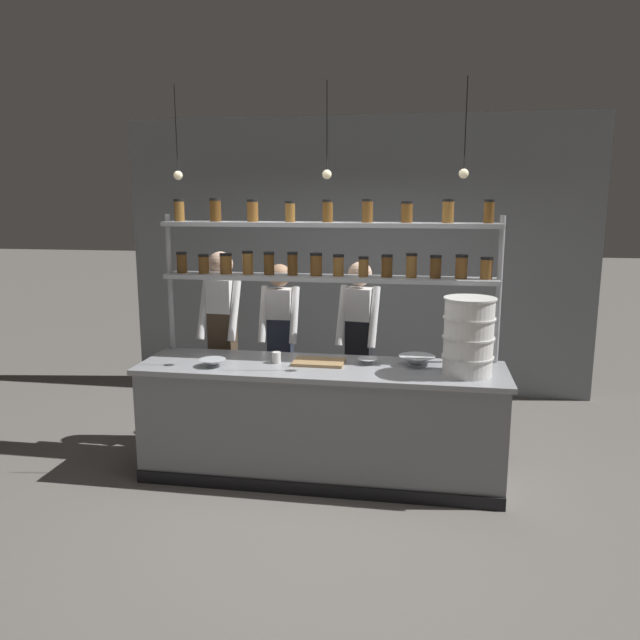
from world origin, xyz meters
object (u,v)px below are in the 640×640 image
Objects in this scene: chef_left at (222,333)px; cutting_board at (319,362)px; chef_center at (280,338)px; prep_bowl_center_back at (417,361)px; serving_cup_front at (276,357)px; container_stack at (469,336)px; prep_bowl_near_left at (213,363)px; spice_shelf_unit at (328,257)px; chef_right at (359,341)px; prep_bowl_center_front at (368,361)px.

cutting_board is (0.97, -0.51, -0.09)m from chef_left.
chef_center is 4.05× the size of cutting_board.
chef_center is 1.46m from prep_bowl_center_back.
serving_cup_front is (-0.34, -0.04, 0.03)m from cutting_board.
chef_center is 1.89m from container_stack.
chef_center is (0.47, 0.27, -0.09)m from chef_left.
prep_bowl_near_left is (-1.95, -0.09, -0.26)m from container_stack.
chef_center is at bearing 72.92° from prep_bowl_near_left.
chef_center is 1.05m from prep_bowl_near_left.
spice_shelf_unit is 9.66× the size of prep_bowl_center_back.
spice_shelf_unit is 0.91m from serving_cup_front.
chef_center is 0.93m from cutting_board.
cutting_board is (-1.14, 0.12, -0.28)m from container_stack.
spice_shelf_unit is at bearing 40.39° from serving_cup_front.
container_stack is at bearing 2.75° from prep_bowl_near_left.
chef_center reaches higher than serving_cup_front.
cutting_board is at bearing -95.54° from spice_shelf_unit.
chef_right is 0.79m from prep_bowl_center_back.
prep_bowl_near_left is 2.35× the size of serving_cup_front.
prep_bowl_center_front is (1.35, -0.46, -0.08)m from chef_left.
chef_center is at bearing 178.78° from chef_right.
chef_left is 1.10m from cutting_board.
spice_shelf_unit reaches higher than cutting_board.
chef_left is 0.84m from serving_cup_front.
chef_center reaches higher than prep_bowl_near_left.
spice_shelf_unit is 6.91× the size of cutting_board.
cutting_board is 4.47× the size of serving_cup_front.
chef_center is 0.97× the size of chef_right.
prep_bowl_center_front is 0.72m from serving_cup_front.
prep_bowl_near_left is (0.16, -0.73, -0.07)m from chef_left.
prep_bowl_center_back reaches higher than prep_bowl_near_left.
serving_cup_front reaches higher than prep_bowl_center_front.
container_stack is (1.64, -0.91, 0.28)m from chef_center.
chef_right is at bearing 60.58° from spice_shelf_unit.
cutting_board is at bearing -171.83° from prep_bowl_center_front.
cutting_board is 2.41× the size of prep_bowl_center_front.
prep_bowl_center_front is at bearing 8.17° from cutting_board.
chef_left is 2.21m from container_stack.
spice_shelf_unit is at bearing -9.54° from chef_left.
cutting_board is at bearing -23.78° from chef_left.
cutting_board is 0.39m from prep_bowl_center_front.
spice_shelf_unit is 1.70× the size of chef_center.
prep_bowl_center_front reaches higher than cutting_board.
serving_cup_front is (0.63, -0.55, -0.06)m from chef_left.
chef_left is 6.13× the size of prep_bowl_center_back.
prep_bowl_near_left is 1.60m from prep_bowl_center_back.
spice_shelf_unit reaches higher than container_stack.
prep_bowl_near_left is at bearing -158.96° from serving_cup_front.
serving_cup_front is at bearing 176.63° from container_stack.
cutting_board is at bearing -174.99° from prep_bowl_center_back.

